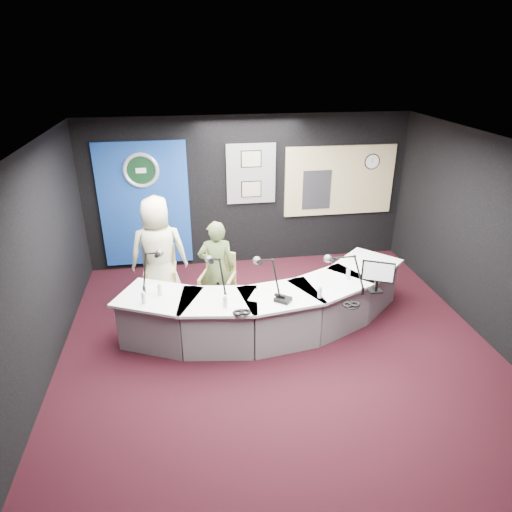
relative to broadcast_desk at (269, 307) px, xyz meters
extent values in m
plane|color=black|center=(0.05, -0.55, -0.38)|extent=(6.00, 6.00, 0.00)
cube|color=silver|center=(0.05, -0.55, 2.42)|extent=(6.00, 6.00, 0.02)
cube|color=black|center=(0.05, 2.45, 1.02)|extent=(6.00, 0.02, 2.80)
cube|color=black|center=(0.05, -3.55, 1.02)|extent=(6.00, 0.02, 2.80)
cube|color=black|center=(-2.95, -0.55, 1.02)|extent=(0.02, 6.00, 2.80)
cube|color=black|center=(3.05, -0.55, 1.02)|extent=(0.02, 6.00, 2.80)
cube|color=navy|center=(-1.85, 2.42, 0.88)|extent=(1.60, 0.05, 2.30)
torus|color=silver|center=(-1.85, 2.38, 1.52)|extent=(0.63, 0.07, 0.63)
cylinder|color=black|center=(-1.85, 2.38, 1.52)|extent=(0.48, 0.01, 0.48)
cube|color=slate|center=(0.10, 2.42, 1.38)|extent=(0.90, 0.04, 1.10)
cube|color=gray|center=(0.10, 2.39, 1.65)|extent=(0.34, 0.02, 0.27)
cube|color=gray|center=(0.10, 2.39, 1.09)|extent=(0.34, 0.02, 0.27)
cube|color=tan|center=(1.80, 2.42, 1.18)|extent=(2.12, 0.06, 1.32)
cube|color=#FFF1A1|center=(1.80, 2.41, 1.18)|extent=(2.00, 0.02, 1.20)
cube|color=black|center=(1.35, 2.39, 1.03)|extent=(0.55, 0.02, 0.75)
cylinder|color=white|center=(2.40, 2.39, 1.52)|extent=(0.28, 0.01, 0.28)
cube|color=slate|center=(-1.61, 1.27, 0.24)|extent=(0.50, 0.11, 0.70)
imported|color=beige|center=(-1.58, 1.02, 0.54)|extent=(0.92, 0.62, 1.83)
imported|color=#4D6032|center=(-0.70, 0.60, 0.40)|extent=(0.59, 0.41, 1.54)
cube|color=black|center=(1.43, -0.44, 0.70)|extent=(0.41, 0.21, 0.30)
cube|color=black|center=(0.10, -0.49, 0.40)|extent=(0.26, 0.26, 0.05)
torus|color=black|center=(0.97, -0.75, 0.39)|extent=(0.23, 0.23, 0.04)
torus|color=black|center=(-0.49, -0.72, 0.39)|extent=(0.21, 0.21, 0.04)
cube|color=white|center=(-1.63, 0.14, 0.38)|extent=(0.22, 0.29, 0.00)
cube|color=white|center=(-0.19, -0.31, 0.38)|extent=(0.36, 0.40, 0.00)
camera|label=1|loc=(-1.09, -5.69, 3.49)|focal=32.00mm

